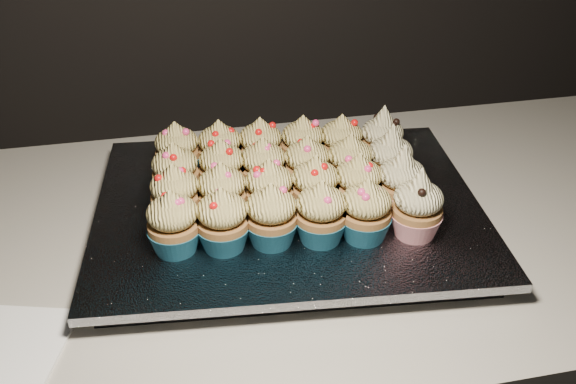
% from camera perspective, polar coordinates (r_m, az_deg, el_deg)
% --- Properties ---
extents(worktop, '(2.44, 0.64, 0.04)m').
position_cam_1_polar(worktop, '(0.88, -10.31, -4.88)').
color(worktop, silver).
rests_on(worktop, cabinet).
extents(baking_tray, '(0.50, 0.40, 0.02)m').
position_cam_1_polar(baking_tray, '(0.87, -0.00, -2.18)').
color(baking_tray, black).
rests_on(baking_tray, worktop).
extents(foil_lining, '(0.54, 0.44, 0.01)m').
position_cam_1_polar(foil_lining, '(0.86, -0.00, -1.24)').
color(foil_lining, silver).
rests_on(foil_lining, baking_tray).
extents(cupcake_0, '(0.06, 0.06, 0.08)m').
position_cam_1_polar(cupcake_0, '(0.76, -10.15, -2.78)').
color(cupcake_0, '#1B617F').
rests_on(cupcake_0, foil_lining).
extents(cupcake_1, '(0.06, 0.06, 0.08)m').
position_cam_1_polar(cupcake_1, '(0.76, -5.83, -2.57)').
color(cupcake_1, '#1B617F').
rests_on(cupcake_1, foil_lining).
extents(cupcake_2, '(0.06, 0.06, 0.08)m').
position_cam_1_polar(cupcake_2, '(0.76, -1.49, -2.18)').
color(cupcake_2, '#1B617F').
rests_on(cupcake_2, foil_lining).
extents(cupcake_3, '(0.06, 0.06, 0.08)m').
position_cam_1_polar(cupcake_3, '(0.77, 2.96, -1.94)').
color(cupcake_3, '#1B617F').
rests_on(cupcake_3, foil_lining).
extents(cupcake_4, '(0.06, 0.06, 0.08)m').
position_cam_1_polar(cupcake_4, '(0.77, 6.93, -1.74)').
color(cupcake_4, '#1B617F').
rests_on(cupcake_4, foil_lining).
extents(cupcake_5, '(0.06, 0.06, 0.10)m').
position_cam_1_polar(cupcake_5, '(0.79, 11.43, -1.32)').
color(cupcake_5, '#B6192C').
rests_on(cupcake_5, foil_lining).
extents(cupcake_6, '(0.06, 0.06, 0.08)m').
position_cam_1_polar(cupcake_6, '(0.81, -9.98, -0.35)').
color(cupcake_6, '#1B617F').
rests_on(cupcake_6, foil_lining).
extents(cupcake_7, '(0.06, 0.06, 0.08)m').
position_cam_1_polar(cupcake_7, '(0.81, -5.86, -0.18)').
color(cupcake_7, '#1B617F').
rests_on(cupcake_7, foil_lining).
extents(cupcake_8, '(0.06, 0.06, 0.08)m').
position_cam_1_polar(cupcake_8, '(0.81, -1.67, 0.10)').
color(cupcake_8, '#1B617F').
rests_on(cupcake_8, foil_lining).
extents(cupcake_9, '(0.06, 0.06, 0.08)m').
position_cam_1_polar(cupcake_9, '(0.82, 2.43, 0.43)').
color(cupcake_9, '#1B617F').
rests_on(cupcake_9, foil_lining).
extents(cupcake_10, '(0.06, 0.06, 0.08)m').
position_cam_1_polar(cupcake_10, '(0.82, 6.23, 0.61)').
color(cupcake_10, '#1B617F').
rests_on(cupcake_10, foil_lining).
extents(cupcake_11, '(0.06, 0.06, 0.10)m').
position_cam_1_polar(cupcake_11, '(0.83, 10.03, 0.84)').
color(cupcake_11, '#B6192C').
rests_on(cupcake_11, foil_lining).
extents(cupcake_12, '(0.06, 0.06, 0.08)m').
position_cam_1_polar(cupcake_12, '(0.86, -9.96, 1.66)').
color(cupcake_12, '#1B617F').
rests_on(cupcake_12, foil_lining).
extents(cupcake_13, '(0.06, 0.06, 0.08)m').
position_cam_1_polar(cupcake_13, '(0.86, -5.88, 2.02)').
color(cupcake_13, '#1B617F').
rests_on(cupcake_13, foil_lining).
extents(cupcake_14, '(0.06, 0.06, 0.08)m').
position_cam_1_polar(cupcake_14, '(0.86, -2.22, 2.17)').
color(cupcake_14, '#1B617F').
rests_on(cupcake_14, foil_lining).
extents(cupcake_15, '(0.06, 0.06, 0.08)m').
position_cam_1_polar(cupcake_15, '(0.86, 1.67, 2.34)').
color(cupcake_15, '#1B617F').
rests_on(cupcake_15, foil_lining).
extents(cupcake_16, '(0.06, 0.06, 0.08)m').
position_cam_1_polar(cupcake_16, '(0.87, 5.50, 2.47)').
color(cupcake_16, '#1B617F').
rests_on(cupcake_16, foil_lining).
extents(cupcake_17, '(0.06, 0.06, 0.10)m').
position_cam_1_polar(cupcake_17, '(0.88, 9.06, 2.83)').
color(cupcake_17, '#B6192C').
rests_on(cupcake_17, foil_lining).
extents(cupcake_18, '(0.06, 0.06, 0.08)m').
position_cam_1_polar(cupcake_18, '(0.91, -9.81, 3.57)').
color(cupcake_18, '#1B617F').
rests_on(cupcake_18, foil_lining).
extents(cupcake_19, '(0.06, 0.06, 0.08)m').
position_cam_1_polar(cupcake_19, '(0.91, -6.05, 3.78)').
color(cupcake_19, '#1B617F').
rests_on(cupcake_19, foil_lining).
extents(cupcake_20, '(0.06, 0.06, 0.08)m').
position_cam_1_polar(cupcake_20, '(0.91, -2.45, 4.02)').
color(cupcake_20, '#1B617F').
rests_on(cupcake_20, foil_lining).
extents(cupcake_21, '(0.06, 0.06, 0.08)m').
position_cam_1_polar(cupcake_21, '(0.92, 1.33, 4.22)').
color(cupcake_21, '#1B617F').
rests_on(cupcake_21, foil_lining).
extents(cupcake_22, '(0.06, 0.06, 0.08)m').
position_cam_1_polar(cupcake_22, '(0.92, 4.73, 4.29)').
color(cupcake_22, '#1B617F').
rests_on(cupcake_22, foil_lining).
extents(cupcake_23, '(0.06, 0.06, 0.10)m').
position_cam_1_polar(cupcake_23, '(0.93, 8.34, 4.60)').
color(cupcake_23, '#B6192C').
rests_on(cupcake_23, foil_lining).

